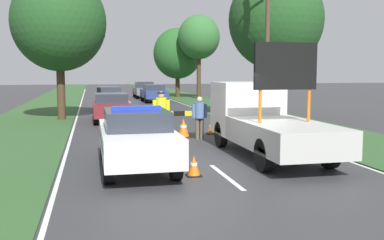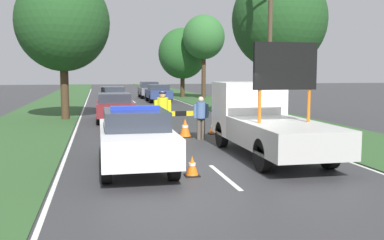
% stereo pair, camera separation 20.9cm
% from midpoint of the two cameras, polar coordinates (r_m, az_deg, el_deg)
% --- Properties ---
extents(ground_plane, '(160.00, 160.00, 0.00)m').
position_cam_midpoint_polar(ground_plane, '(12.52, 2.56, -5.54)').
color(ground_plane, '#333335').
extents(lane_markings, '(8.01, 73.44, 0.01)m').
position_cam_midpoint_polar(lane_markings, '(31.86, -6.28, 1.56)').
color(lane_markings, silver).
rests_on(lane_markings, ground).
extents(grass_verge_left, '(4.26, 120.00, 0.03)m').
position_cam_midpoint_polar(grass_verge_left, '(32.13, -17.37, 1.37)').
color(grass_verge_left, '#2D5128').
rests_on(grass_verge_left, ground).
extents(grass_verge_right, '(4.26, 120.00, 0.03)m').
position_cam_midpoint_polar(grass_verge_right, '(33.28, 4.34, 1.79)').
color(grass_verge_right, '#2D5128').
rests_on(grass_verge_right, ground).
extents(police_car, '(1.80, 4.81, 1.66)m').
position_cam_midpoint_polar(police_car, '(11.83, -6.73, -2.18)').
color(police_car, white).
rests_on(police_car, ground).
extents(work_truck, '(2.08, 6.06, 3.33)m').
position_cam_midpoint_polar(work_truck, '(13.99, 9.55, 0.01)').
color(work_truck, white).
rests_on(work_truck, ground).
extents(road_barrier, '(2.69, 0.08, 1.01)m').
position_cam_midpoint_polar(road_barrier, '(17.47, -1.83, 0.54)').
color(road_barrier, black).
rests_on(road_barrier, ground).
extents(police_officer, '(0.65, 0.41, 1.81)m').
position_cam_midpoint_polar(police_officer, '(16.73, -3.39, 1.14)').
color(police_officer, '#191E38').
rests_on(police_officer, ground).
extents(pedestrian_civilian, '(0.58, 0.37, 1.61)m').
position_cam_midpoint_polar(pedestrian_civilian, '(16.82, 1.50, 0.72)').
color(pedestrian_civilian, brown).
rests_on(pedestrian_civilian, ground).
extents(traffic_cone_near_police, '(0.38, 0.38, 0.53)m').
position_cam_midpoint_polar(traffic_cone_near_police, '(13.93, -2.61, -3.26)').
color(traffic_cone_near_police, black).
rests_on(traffic_cone_near_police, ground).
extents(traffic_cone_centre_front, '(0.41, 0.41, 0.57)m').
position_cam_midpoint_polar(traffic_cone_centre_front, '(18.40, 3.06, -0.89)').
color(traffic_cone_centre_front, black).
rests_on(traffic_cone_centre_front, ground).
extents(traffic_cone_near_truck, '(0.43, 0.43, 0.60)m').
position_cam_midpoint_polar(traffic_cone_near_truck, '(17.12, -8.48, -1.43)').
color(traffic_cone_near_truck, black).
rests_on(traffic_cone_near_truck, ground).
extents(traffic_cone_behind_barrier, '(0.36, 0.36, 0.50)m').
position_cam_midpoint_polar(traffic_cone_behind_barrier, '(10.99, 0.56, -5.86)').
color(traffic_cone_behind_barrier, black).
rests_on(traffic_cone_behind_barrier, ground).
extents(traffic_cone_lane_edge, '(0.53, 0.53, 0.73)m').
position_cam_midpoint_polar(traffic_cone_lane_edge, '(17.49, -0.54, -0.99)').
color(traffic_cone_lane_edge, black).
rests_on(traffic_cone_lane_edge, ground).
extents(queued_car_wagon_maroon, '(1.80, 4.55, 1.44)m').
position_cam_midpoint_polar(queued_car_wagon_maroon, '(23.45, -9.59, 1.72)').
color(queued_car_wagon_maroon, maroon).
rests_on(queued_car_wagon_maroon, ground).
extents(queued_car_van_white, '(1.74, 4.41, 1.54)m').
position_cam_midpoint_polar(queued_car_van_white, '(30.60, -9.85, 2.82)').
color(queued_car_van_white, silver).
rests_on(queued_car_van_white, ground).
extents(queued_car_hatch_blue, '(1.82, 4.67, 1.46)m').
position_cam_midpoint_polar(queued_car_hatch_blue, '(37.99, -4.15, 3.48)').
color(queued_car_hatch_blue, navy).
rests_on(queued_car_hatch_blue, ground).
extents(queued_car_suv_grey, '(1.83, 4.47, 1.57)m').
position_cam_midpoint_polar(queued_car_suv_grey, '(43.87, -5.35, 3.87)').
color(queued_car_suv_grey, slate).
rests_on(queued_car_suv_grey, ground).
extents(roadside_tree_near_left, '(4.84, 4.84, 7.64)m').
position_cam_midpoint_polar(roadside_tree_near_left, '(24.76, -15.87, 11.82)').
color(roadside_tree_near_left, '#42301E').
rests_on(roadside_tree_near_left, ground).
extents(roadside_tree_near_right, '(3.90, 3.90, 7.78)m').
position_cam_midpoint_polar(roadside_tree_near_right, '(42.32, 1.64, 10.44)').
color(roadside_tree_near_right, '#42301E').
rests_on(roadside_tree_near_right, ground).
extents(roadside_tree_mid_left, '(4.77, 4.77, 6.84)m').
position_cam_midpoint_polar(roadside_tree_mid_left, '(44.97, -1.08, 8.44)').
color(roadside_tree_mid_left, '#42301E').
rests_on(roadside_tree_mid_left, ground).
extents(roadside_tree_mid_right, '(4.98, 4.98, 7.87)m').
position_cam_midpoint_polar(roadside_tree_mid_right, '(24.61, 11.26, 12.35)').
color(roadside_tree_mid_right, '#42301E').
rests_on(roadside_tree_mid_right, ground).
extents(utility_pole, '(1.20, 0.20, 8.51)m').
position_cam_midpoint_polar(utility_pole, '(20.34, 10.18, 11.23)').
color(utility_pole, '#473828').
rests_on(utility_pole, ground).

